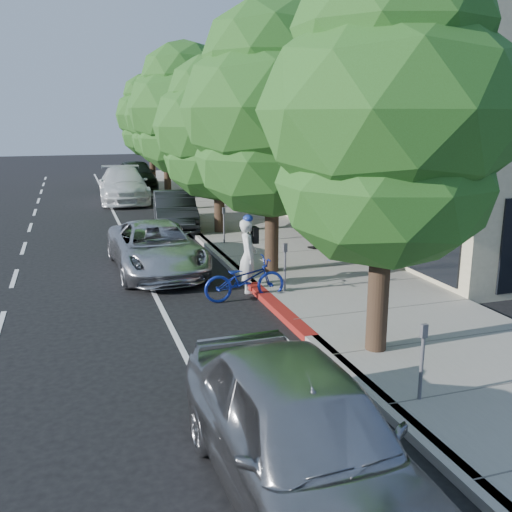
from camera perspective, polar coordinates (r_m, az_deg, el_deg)
name	(u,v)px	position (r m, az deg, el deg)	size (l,w,h in m)	color
ground	(294,326)	(12.74, 3.78, -6.97)	(120.00, 120.00, 0.00)	black
sidewalk	(271,242)	(20.69, 1.50, 1.45)	(4.60, 56.00, 0.15)	gray
curb	(209,246)	(20.05, -4.71, 1.01)	(0.30, 56.00, 0.15)	#9E998E
curb_red_segment	(278,308)	(13.59, 2.22, -5.26)	(0.32, 4.00, 0.15)	maroon
storefront_building	(336,135)	(32.28, 7.98, 11.93)	(10.00, 36.00, 7.00)	beige
street_tree_0	(388,117)	(10.51, 13.05, 13.41)	(4.65, 4.65, 7.35)	black
street_tree_1	(273,113)	(15.97, 1.66, 14.15)	(5.07, 5.07, 7.61)	black
street_tree_2	(218,129)	(21.72, -3.81, 12.58)	(4.88, 4.88, 6.81)	black
street_tree_3	(186,111)	(27.56, -7.03, 14.22)	(5.43, 5.43, 7.89)	black
street_tree_4	(165,117)	(33.47, -9.07, 13.54)	(4.62, 4.62, 7.23)	black
street_tree_5	(150,116)	(39.40, -10.51, 13.56)	(4.63, 4.63, 7.29)	black
cyclist	(248,256)	(14.85, -0.78, 0.02)	(0.71, 0.46, 1.94)	silver
bicycle	(245,279)	(14.26, -1.15, -2.35)	(0.72, 2.07, 1.09)	navy
silver_suv	(156,248)	(17.12, -9.97, 0.83)	(2.40, 5.21, 1.45)	silver
dark_sedan	(175,210)	(23.56, -8.13, 4.54)	(1.61, 4.61, 1.52)	black
white_pickup	(123,185)	(31.67, -13.12, 6.94)	(2.50, 6.15, 1.79)	white
dark_suv_far	(136,175)	(36.90, -11.90, 7.96)	(2.15, 5.34, 1.82)	black
near_car_a	(302,436)	(7.05, 4.67, -17.51)	(2.03, 5.05, 1.72)	#999A9E
pedestrian	(316,221)	(19.29, 5.98, 3.48)	(0.89, 0.70, 1.84)	black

